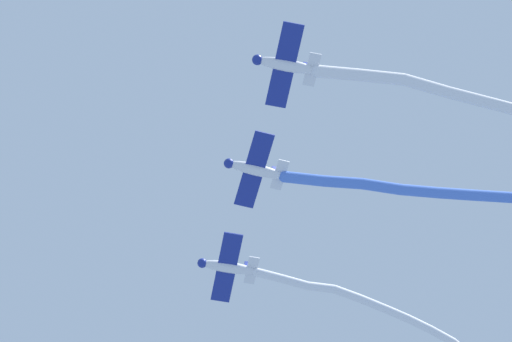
# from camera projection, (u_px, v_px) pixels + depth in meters

# --- Properties ---
(airplane_lead) EXTENTS (5.96, 5.35, 1.64)m
(airplane_lead) POSITION_uv_depth(u_px,v_px,m) (227.00, 267.00, 79.96)
(airplane_lead) COLOR silver
(smoke_trail_lead) EXTENTS (9.38, 18.74, 1.58)m
(smoke_trail_lead) POSITION_uv_depth(u_px,v_px,m) (371.00, 308.00, 81.73)
(smoke_trail_lead) COLOR white
(airplane_left_wing) EXTENTS (6.16, 5.23, 1.64)m
(airplane_left_wing) POSITION_uv_depth(u_px,v_px,m) (255.00, 169.00, 76.18)
(airplane_left_wing) COLOR silver
(smoke_trail_left_wing) EXTENTS (14.87, 16.02, 2.25)m
(smoke_trail_left_wing) POSITION_uv_depth(u_px,v_px,m) (417.00, 190.00, 77.50)
(smoke_trail_left_wing) COLOR #4C75DB
(airplane_right_wing) EXTENTS (5.98, 5.34, 1.64)m
(airplane_right_wing) POSITION_uv_depth(u_px,v_px,m) (285.00, 65.00, 71.87)
(airplane_right_wing) COLOR silver
(smoke_trail_right_wing) EXTENTS (17.84, 25.43, 4.24)m
(smoke_trail_right_wing) POSITION_uv_depth(u_px,v_px,m) (507.00, 109.00, 75.24)
(smoke_trail_right_wing) COLOR white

